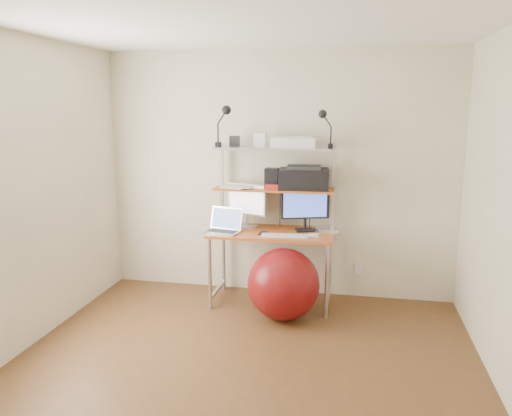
# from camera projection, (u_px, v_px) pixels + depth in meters

# --- Properties ---
(room) EXTENTS (3.60, 3.60, 3.60)m
(room) POSITION_uv_depth(u_px,v_px,m) (238.00, 210.00, 3.39)
(room) COLOR brown
(room) RESTS_ON ground
(computer_desk) EXTENTS (1.20, 0.60, 1.57)m
(computer_desk) POSITION_uv_depth(u_px,v_px,m) (273.00, 209.00, 4.89)
(computer_desk) COLOR #BE5125
(computer_desk) RESTS_ON ground
(desktop) EXTENTS (1.20, 0.60, 0.00)m
(desktop) POSITION_uv_depth(u_px,v_px,m) (272.00, 231.00, 4.87)
(desktop) COLOR #BE5125
(desktop) RESTS_ON computer_desk
(mid_shelf) EXTENTS (1.18, 0.34, 0.00)m
(mid_shelf) POSITION_uv_depth(u_px,v_px,m) (274.00, 188.00, 4.92)
(mid_shelf) COLOR #BE5125
(mid_shelf) RESTS_ON computer_desk
(top_shelf) EXTENTS (1.18, 0.34, 0.00)m
(top_shelf) POSITION_uv_depth(u_px,v_px,m) (275.00, 147.00, 4.84)
(top_shelf) COLOR #B6B5BA
(top_shelf) RESTS_ON computer_desk
(floor) EXTENTS (3.60, 3.60, 0.00)m
(floor) POSITION_uv_depth(u_px,v_px,m) (239.00, 377.00, 3.64)
(floor) COLOR brown
(floor) RESTS_ON ground
(wall_outlet) EXTENTS (0.08, 0.01, 0.12)m
(wall_outlet) POSITION_uv_depth(u_px,v_px,m) (358.00, 269.00, 5.13)
(wall_outlet) COLOR silver
(wall_outlet) RESTS_ON room
(monitor_silver) EXTENTS (0.42, 0.20, 0.47)m
(monitor_silver) POSITION_uv_depth(u_px,v_px,m) (247.00, 202.00, 5.02)
(monitor_silver) COLOR #B7B7BC
(monitor_silver) RESTS_ON desktop
(monitor_black) EXTENTS (0.46, 0.20, 0.48)m
(monitor_black) POSITION_uv_depth(u_px,v_px,m) (305.00, 207.00, 4.86)
(monitor_black) COLOR black
(monitor_black) RESTS_ON desktop
(laptop) EXTENTS (0.38, 0.34, 0.29)m
(laptop) POSITION_uv_depth(u_px,v_px,m) (225.00, 227.00, 4.86)
(laptop) COLOR silver
(laptop) RESTS_ON desktop
(keyboard) EXTENTS (0.45, 0.16, 0.01)m
(keyboard) POSITION_uv_depth(u_px,v_px,m) (285.00, 236.00, 4.69)
(keyboard) COLOR silver
(keyboard) RESTS_ON desktop
(mouse) EXTENTS (0.10, 0.07, 0.03)m
(mouse) POSITION_uv_depth(u_px,v_px,m) (313.00, 235.00, 4.67)
(mouse) COLOR silver
(mouse) RESTS_ON desktop
(mac_mini) EXTENTS (0.26, 0.26, 0.04)m
(mac_mini) POSITION_uv_depth(u_px,v_px,m) (326.00, 230.00, 4.86)
(mac_mini) COLOR silver
(mac_mini) RESTS_ON desktop
(phone) EXTENTS (0.08, 0.13, 0.01)m
(phone) POSITION_uv_depth(u_px,v_px,m) (263.00, 233.00, 4.78)
(phone) COLOR black
(phone) RESTS_ON desktop
(printer) EXTENTS (0.50, 0.36, 0.23)m
(printer) POSITION_uv_depth(u_px,v_px,m) (304.00, 178.00, 4.84)
(printer) COLOR black
(printer) RESTS_ON mid_shelf
(nas_cube) EXTENTS (0.13, 0.13, 0.19)m
(nas_cube) POSITION_uv_depth(u_px,v_px,m) (272.00, 178.00, 4.90)
(nas_cube) COLOR black
(nas_cube) RESTS_ON mid_shelf
(red_box) EXTENTS (0.18, 0.13, 0.05)m
(red_box) POSITION_uv_depth(u_px,v_px,m) (275.00, 187.00, 4.84)
(red_box) COLOR red
(red_box) RESTS_ON mid_shelf
(scanner) EXTENTS (0.42, 0.28, 0.11)m
(scanner) POSITION_uv_depth(u_px,v_px,m) (294.00, 142.00, 4.82)
(scanner) COLOR silver
(scanner) RESTS_ON top_shelf
(box_white) EXTENTS (0.11, 0.10, 0.13)m
(box_white) POSITION_uv_depth(u_px,v_px,m) (260.00, 140.00, 4.86)
(box_white) COLOR silver
(box_white) RESTS_ON top_shelf
(box_grey) EXTENTS (0.12, 0.12, 0.10)m
(box_grey) POSITION_uv_depth(u_px,v_px,m) (235.00, 141.00, 4.95)
(box_grey) COLOR #2A2A2C
(box_grey) RESTS_ON top_shelf
(clip_lamp_left) EXTENTS (0.16, 0.09, 0.40)m
(clip_lamp_left) POSITION_uv_depth(u_px,v_px,m) (225.00, 117.00, 4.77)
(clip_lamp_left) COLOR black
(clip_lamp_left) RESTS_ON top_shelf
(clip_lamp_right) EXTENTS (0.14, 0.08, 0.36)m
(clip_lamp_right) POSITION_uv_depth(u_px,v_px,m) (324.00, 120.00, 4.65)
(clip_lamp_right) COLOR black
(clip_lamp_right) RESTS_ON top_shelf
(exercise_ball) EXTENTS (0.67, 0.67, 0.67)m
(exercise_ball) POSITION_uv_depth(u_px,v_px,m) (283.00, 284.00, 4.59)
(exercise_ball) COLOR maroon
(exercise_ball) RESTS_ON floor
(paper_stack) EXTENTS (0.42, 0.40, 0.02)m
(paper_stack) POSITION_uv_depth(u_px,v_px,m) (238.00, 186.00, 4.97)
(paper_stack) COLOR white
(paper_stack) RESTS_ON mid_shelf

